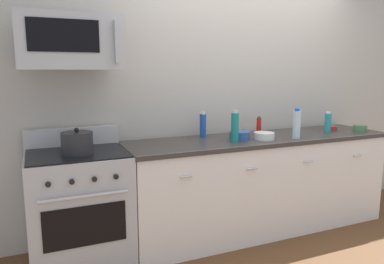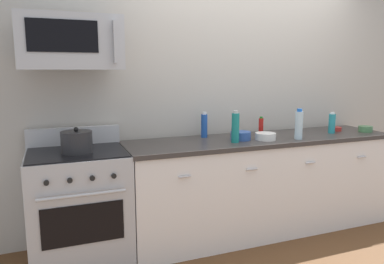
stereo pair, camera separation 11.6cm
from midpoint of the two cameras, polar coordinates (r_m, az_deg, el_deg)
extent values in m
plane|color=brown|center=(3.79, 11.46, -14.62)|extent=(6.85, 6.85, 0.00)
cube|color=#B7B2A8|center=(3.82, 8.81, 6.57)|extent=(5.71, 0.10, 2.70)
cube|color=white|center=(3.64, 11.69, -8.28)|extent=(2.59, 0.62, 0.88)
cube|color=#383330|center=(3.53, 11.95, -1.14)|extent=(2.62, 0.65, 0.04)
cube|color=black|center=(3.56, 14.00, -15.49)|extent=(2.59, 0.02, 0.10)
cylinder|color=silver|center=(2.88, 0.02, -7.00)|extent=(0.10, 0.02, 0.02)
cylinder|color=silver|center=(3.14, 10.40, -5.75)|extent=(0.10, 0.02, 0.02)
cylinder|color=silver|center=(3.49, 18.92, -4.57)|extent=(0.10, 0.02, 0.02)
cylinder|color=silver|center=(3.90, 25.75, -3.55)|extent=(0.10, 0.02, 0.02)
cube|color=#B7BABF|center=(3.10, -16.06, -11.36)|extent=(0.76, 0.64, 0.91)
cube|color=black|center=(2.80, -15.42, -13.75)|extent=(0.58, 0.01, 0.30)
cylinder|color=#B7BABF|center=(2.69, -15.57, -9.50)|extent=(0.61, 0.02, 0.02)
cube|color=#B7BABF|center=(3.24, -16.98, -0.68)|extent=(0.76, 0.06, 0.16)
cube|color=black|center=(2.97, -16.47, -3.02)|extent=(0.73, 0.61, 0.01)
cylinder|color=black|center=(2.67, -20.63, -7.44)|extent=(0.04, 0.02, 0.04)
cylinder|color=black|center=(2.68, -17.36, -7.23)|extent=(0.04, 0.02, 0.04)
cylinder|color=black|center=(2.69, -14.10, -7.00)|extent=(0.04, 0.02, 0.04)
cylinder|color=black|center=(2.71, -10.89, -6.75)|extent=(0.04, 0.02, 0.04)
cube|color=#B7BABF|center=(2.96, -17.34, 13.15)|extent=(0.74, 0.40, 0.40)
cube|color=black|center=(2.76, -18.34, 14.07)|extent=(0.48, 0.01, 0.22)
cube|color=#B7BABF|center=(2.78, -10.70, 13.67)|extent=(0.02, 0.04, 0.30)
cylinder|color=#B21914|center=(3.61, 11.61, 0.79)|extent=(0.05, 0.05, 0.17)
cylinder|color=#19721E|center=(3.60, 11.66, 2.23)|extent=(0.03, 0.03, 0.02)
cylinder|color=#197F7A|center=(3.21, 7.81, 0.63)|extent=(0.07, 0.07, 0.26)
cylinder|color=beige|center=(3.19, 7.87, 3.15)|extent=(0.04, 0.04, 0.03)
cylinder|color=#1E4CA5|center=(3.44, 2.88, 0.96)|extent=(0.06, 0.06, 0.22)
cylinder|color=silver|center=(3.42, 2.90, 2.95)|extent=(0.04, 0.04, 0.02)
cylinder|color=silver|center=(3.49, 17.25, 0.98)|extent=(0.07, 0.07, 0.26)
cylinder|color=blue|center=(3.47, 17.36, 3.28)|extent=(0.05, 0.05, 0.03)
cylinder|color=teal|center=(3.95, 21.79, 1.22)|extent=(0.07, 0.07, 0.19)
cylinder|color=white|center=(3.93, 21.89, 2.76)|extent=(0.04, 0.04, 0.02)
cylinder|color=white|center=(3.40, 12.36, -0.67)|extent=(0.19, 0.19, 0.06)
torus|color=white|center=(3.40, 12.37, -0.22)|extent=(0.19, 0.19, 0.01)
cylinder|color=white|center=(3.41, 12.34, -1.11)|extent=(0.10, 0.10, 0.01)
cylinder|color=#2D519E|center=(3.36, 8.58, -0.57)|extent=(0.19, 0.19, 0.07)
torus|color=#2D519E|center=(3.36, 8.59, -0.02)|extent=(0.19, 0.19, 0.01)
cylinder|color=#2D519E|center=(3.37, 8.57, -1.10)|extent=(0.10, 0.10, 0.01)
cylinder|color=#B72D28|center=(4.12, 22.36, 0.45)|extent=(0.10, 0.10, 0.04)
torus|color=#B72D28|center=(4.12, 22.37, 0.68)|extent=(0.10, 0.10, 0.01)
cylinder|color=#B72D28|center=(4.13, 22.34, 0.21)|extent=(0.06, 0.06, 0.01)
cylinder|color=#477A4C|center=(4.18, 26.16, 0.42)|extent=(0.14, 0.14, 0.06)
torus|color=#477A4C|center=(4.18, 26.19, 0.78)|extent=(0.14, 0.14, 0.01)
cylinder|color=#477A4C|center=(4.18, 26.14, 0.09)|extent=(0.08, 0.08, 0.01)
cylinder|color=#262628|center=(2.90, -16.47, -1.51)|extent=(0.23, 0.23, 0.17)
sphere|color=black|center=(2.89, -16.56, 0.39)|extent=(0.04, 0.04, 0.04)
camera|label=1|loc=(0.06, -88.94, 0.18)|focal=34.17mm
camera|label=2|loc=(0.06, 91.06, -0.18)|focal=34.17mm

